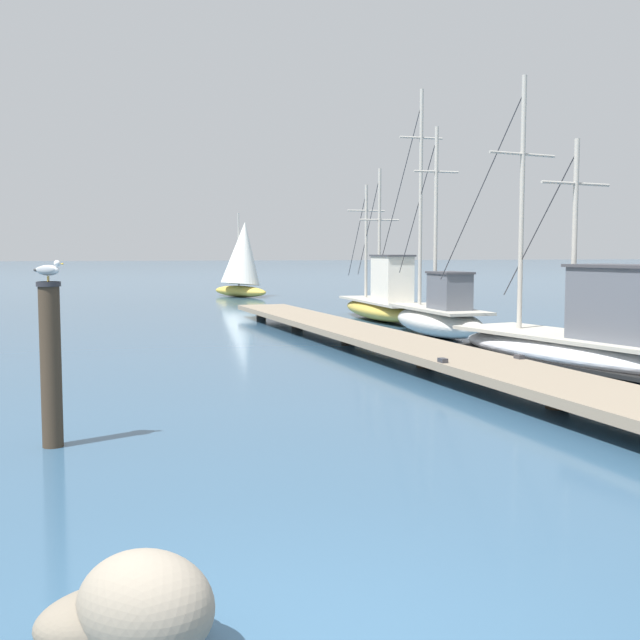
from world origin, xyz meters
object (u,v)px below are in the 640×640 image
mooring_piling (51,362)px  shore_rock_near_right (136,610)px  perched_seagull (48,270)px  fishing_boat_2 (384,301)px  distant_sailboat (242,259)px  fishing_boat_3 (593,341)px  fishing_boat_1 (439,315)px

mooring_piling → shore_rock_near_right: 5.73m
perched_seagull → fishing_boat_2: bearing=57.8°
distant_sailboat → fishing_boat_3: bearing=-84.8°
fishing_boat_1 → fishing_boat_3: 7.00m
shore_rock_near_right → distant_sailboat: size_ratio=0.29×
fishing_boat_1 → mooring_piling: (-9.95, -10.76, 0.44)m
fishing_boat_1 → shore_rock_near_right: fishing_boat_1 is taller
fishing_boat_2 → shore_rock_near_right: bearing=-113.2°
perched_seagull → shore_rock_near_right: bearing=-81.5°
fishing_boat_1 → mooring_piling: bearing=-132.7°
fishing_boat_1 → distant_sailboat: 21.33m
fishing_boat_1 → shore_rock_near_right: bearing=-119.1°
fishing_boat_3 → shore_rock_near_right: 13.34m
fishing_boat_2 → shore_rock_near_right: size_ratio=5.72×
mooring_piling → fishing_boat_1: bearing=47.3°
distant_sailboat → fishing_boat_1: bearing=-84.0°
fishing_boat_2 → fishing_boat_3: size_ratio=0.86×
fishing_boat_1 → perched_seagull: bearing=-132.8°
mooring_piling → shore_rock_near_right: bearing=-81.6°
fishing_boat_2 → fishing_boat_3: bearing=-89.5°
mooring_piling → shore_rock_near_right: mooring_piling is taller
perched_seagull → distant_sailboat: distant_sailboat is taller
fishing_boat_1 → fishing_boat_2: size_ratio=0.98×
fishing_boat_1 → distant_sailboat: bearing=96.0°
fishing_boat_1 → mooring_piling: 14.66m
fishing_boat_3 → perched_seagull: size_ratio=22.76×
distant_sailboat → shore_rock_near_right: bearing=-100.4°
fishing_boat_3 → shore_rock_near_right: size_ratio=6.65×
fishing_boat_1 → perched_seagull: fishing_boat_1 is taller
fishing_boat_3 → distant_sailboat: fishing_boat_3 is taller
perched_seagull → distant_sailboat: size_ratio=0.08×
fishing_boat_3 → fishing_boat_1: bearing=93.0°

